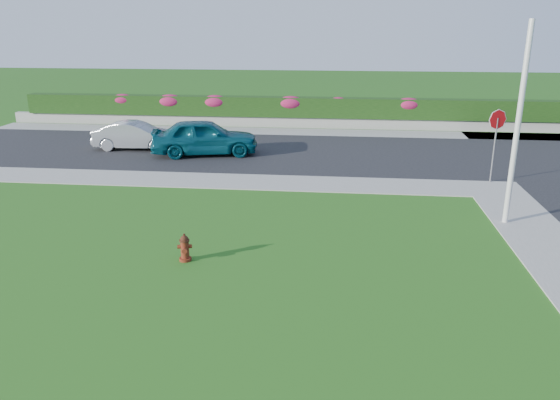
# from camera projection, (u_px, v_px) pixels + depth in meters

# --- Properties ---
(ground) EXTENTS (120.00, 120.00, 0.00)m
(ground) POSITION_uv_depth(u_px,v_px,m) (271.00, 300.00, 11.80)
(ground) COLOR black
(ground) RESTS_ON ground
(street_far) EXTENTS (26.00, 8.00, 0.04)m
(street_far) POSITION_uv_depth(u_px,v_px,m) (202.00, 150.00, 25.54)
(street_far) COLOR black
(street_far) RESTS_ON ground
(sidewalk_far) EXTENTS (24.00, 2.00, 0.04)m
(sidewalk_far) POSITION_uv_depth(u_px,v_px,m) (145.00, 179.00, 20.92)
(sidewalk_far) COLOR gray
(sidewalk_far) RESTS_ON ground
(curb_corner) EXTENTS (2.00, 2.00, 0.04)m
(curb_corner) POSITION_uv_depth(u_px,v_px,m) (495.00, 189.00, 19.58)
(curb_corner) COLOR gray
(curb_corner) RESTS_ON ground
(sidewalk_beyond) EXTENTS (34.00, 2.00, 0.04)m
(sidewalk_beyond) POSITION_uv_depth(u_px,v_px,m) (296.00, 132.00, 29.86)
(sidewalk_beyond) COLOR gray
(sidewalk_beyond) RESTS_ON ground
(retaining_wall) EXTENTS (34.00, 0.40, 0.60)m
(retaining_wall) POSITION_uv_depth(u_px,v_px,m) (298.00, 122.00, 31.19)
(retaining_wall) COLOR gray
(retaining_wall) RESTS_ON ground
(hedge) EXTENTS (32.00, 0.90, 1.10)m
(hedge) POSITION_uv_depth(u_px,v_px,m) (298.00, 107.00, 31.02)
(hedge) COLOR black
(hedge) RESTS_ON retaining_wall
(fire_hydrant) EXTENTS (0.37, 0.35, 0.72)m
(fire_hydrant) POSITION_uv_depth(u_px,v_px,m) (185.00, 248.00, 13.66)
(fire_hydrant) COLOR #4D150C
(fire_hydrant) RESTS_ON ground
(sedan_teal) EXTENTS (5.02, 2.93, 1.61)m
(sedan_teal) POSITION_uv_depth(u_px,v_px,m) (205.00, 137.00, 24.44)
(sedan_teal) COLOR #0B4B5B
(sedan_teal) RESTS_ON street_far
(sedan_silver) EXTENTS (3.95, 1.52, 1.28)m
(sedan_silver) POSITION_uv_depth(u_px,v_px,m) (136.00, 136.00, 25.56)
(sedan_silver) COLOR #95999C
(sedan_silver) RESTS_ON street_far
(utility_pole) EXTENTS (0.16, 0.16, 5.82)m
(utility_pole) POSITION_uv_depth(u_px,v_px,m) (518.00, 127.00, 15.43)
(utility_pole) COLOR silver
(utility_pole) RESTS_ON ground
(stop_sign) EXTENTS (0.69, 0.33, 2.76)m
(stop_sign) POSITION_uv_depth(u_px,v_px,m) (497.00, 128.00, 19.80)
(stop_sign) COLOR slate
(stop_sign) RESTS_ON ground
(flower_clump_a) EXTENTS (1.31, 0.84, 0.65)m
(flower_clump_a) POSITION_uv_depth(u_px,v_px,m) (123.00, 100.00, 31.89)
(flower_clump_a) COLOR #BC2067
(flower_clump_a) RESTS_ON hedge
(flower_clump_b) EXTENTS (1.52, 0.98, 0.76)m
(flower_clump_b) POSITION_uv_depth(u_px,v_px,m) (170.00, 101.00, 31.61)
(flower_clump_b) COLOR #BC2067
(flower_clump_b) RESTS_ON hedge
(flower_clump_c) EXTENTS (1.50, 0.97, 0.75)m
(flower_clump_c) POSITION_uv_depth(u_px,v_px,m) (215.00, 102.00, 31.34)
(flower_clump_c) COLOR #BC2067
(flower_clump_c) RESTS_ON hedge
(flower_clump_d) EXTENTS (1.54, 0.99, 0.77)m
(flower_clump_d) POSITION_uv_depth(u_px,v_px,m) (291.00, 103.00, 30.89)
(flower_clump_d) COLOR #BC2067
(flower_clump_d) RESTS_ON hedge
(flower_clump_e) EXTENTS (1.01, 0.65, 0.51)m
(flower_clump_e) POSITION_uv_depth(u_px,v_px,m) (338.00, 102.00, 30.58)
(flower_clump_e) COLOR #BC2067
(flower_clump_e) RESTS_ON hedge
(flower_clump_f) EXTENTS (1.44, 0.92, 0.72)m
(flower_clump_f) POSITION_uv_depth(u_px,v_px,m) (408.00, 104.00, 30.21)
(flower_clump_f) COLOR #BC2067
(flower_clump_f) RESTS_ON hedge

